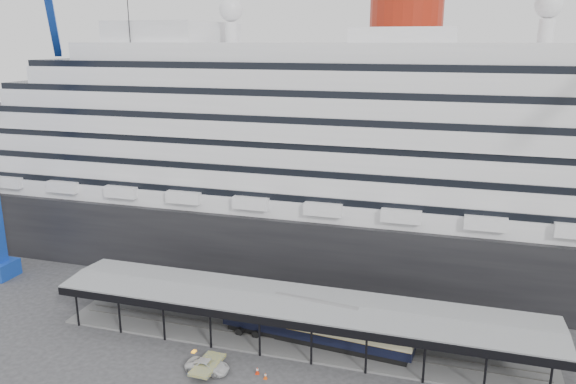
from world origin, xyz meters
name	(u,v)px	position (x,y,z in m)	size (l,w,h in m)	color
ground	(283,364)	(0.00, 0.00, 0.00)	(200.00, 200.00, 0.00)	#323234
cruise_ship	(346,143)	(0.05, 32.00, 18.35)	(130.00, 30.00, 43.90)	black
platform_canopy	(296,322)	(0.00, 5.00, 2.36)	(56.00, 9.18, 5.30)	slate
port_truck	(208,366)	(-7.05, -3.53, 0.63)	(2.11, 4.57, 1.27)	silver
pullman_carriage	(315,323)	(2.30, 5.00, 2.63)	(22.22, 4.94, 21.64)	black
traffic_cone_left	(257,370)	(-1.97, -2.45, 0.40)	(0.48, 0.48, 0.80)	red
traffic_cone_mid	(265,376)	(-0.89, -3.03, 0.35)	(0.38, 0.38, 0.71)	#E94E0C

